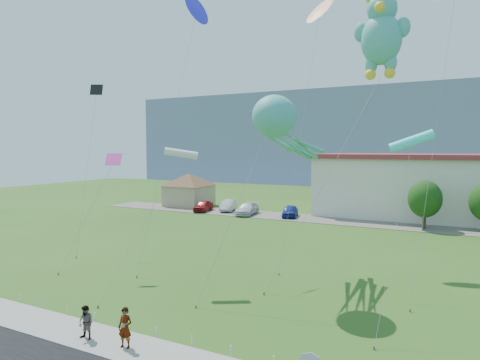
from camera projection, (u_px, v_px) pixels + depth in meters
name	position (u px, v px, depth m)	size (l,w,h in m)	color
ground	(157.00, 324.00, 21.79)	(160.00, 160.00, 0.00)	#2A5217
sidewalk	(119.00, 345.00, 19.36)	(80.00, 2.50, 0.10)	gray
parking_strip	(337.00, 221.00, 52.74)	(70.00, 6.00, 0.06)	#59544C
hill_ridge	(412.00, 136.00, 126.97)	(160.00, 50.00, 25.00)	slate
pavilion	(189.00, 187.00, 66.24)	(9.20, 9.20, 5.00)	tan
rope_fence	(140.00, 328.00, 20.63)	(26.05, 0.05, 0.50)	white
tree_near	(425.00, 199.00, 46.99)	(3.60, 3.60, 5.47)	#3F2B19
pedestrian_left	(125.00, 328.00, 18.91)	(0.66, 0.43, 1.80)	gray
pedestrian_right	(86.00, 323.00, 19.75)	(0.76, 0.59, 1.57)	gray
parked_car_red	(203.00, 206.00, 60.51)	(1.78, 4.44, 1.51)	maroon
parked_car_silver	(228.00, 205.00, 60.74)	(1.63, 4.68, 1.54)	#B0AEB5
parked_car_white	(247.00, 209.00, 57.48)	(2.13, 5.24, 1.52)	silver
parked_car_blue	(290.00, 211.00, 55.47)	(1.76, 4.37, 1.49)	navy
octopus_kite	(281.00, 128.00, 27.23)	(4.03, 10.98, 12.20)	teal
teddy_bear_kite	(381.00, 33.00, 28.80)	(7.24, 8.46, 19.48)	teal
small_kite_black	(94.00, 109.00, 38.47)	(2.90, 5.46, 14.71)	black
small_kite_white	(181.00, 155.00, 28.25)	(1.59, 7.51, 9.03)	silver
small_kite_orange	(319.00, 16.00, 36.02)	(1.80, 9.29, 21.30)	#CB4416
small_kite_pink	(108.00, 170.00, 30.86)	(3.39, 3.58, 8.58)	#F336A6
small_kite_cyan	(411.00, 143.00, 21.99)	(1.14, 5.82, 9.74)	#35F1F2
small_kite_blue	(195.00, 15.00, 34.84)	(1.80, 8.58, 21.01)	#2A29EA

